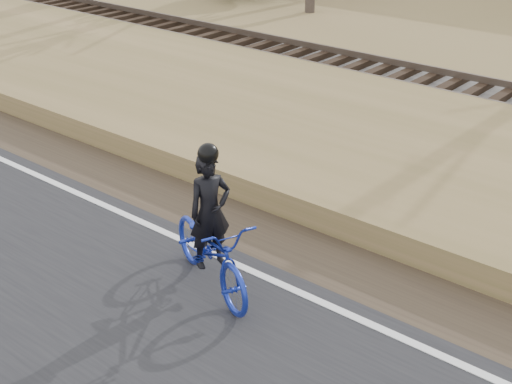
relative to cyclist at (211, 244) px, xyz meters
The scene contains 7 objects.
ground 5.14m from the cyclist, behind, with size 120.00×120.00×0.00m, color #92754A.
edge_line 5.16m from the cyclist, behind, with size 120.00×0.12×0.01m, color silver.
shoulder 5.37m from the cyclist, 162.46° to the left, with size 120.00×1.60×0.04m, color #473A2B.
embankment 6.87m from the cyclist, 137.80° to the left, with size 120.00×5.00×0.44m, color #92754A.
ballast 9.83m from the cyclist, 121.15° to the left, with size 120.00×3.00×0.45m, color slate.
railroad 9.82m from the cyclist, 121.15° to the left, with size 120.00×2.40×0.29m.
cyclist is the anchor object (origin of this frame).
Camera 1 is at (10.56, -6.13, 5.29)m, focal length 50.00 mm.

